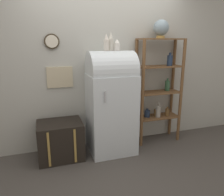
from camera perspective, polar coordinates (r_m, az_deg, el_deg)
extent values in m
plane|color=#4C4742|center=(3.33, 1.17, -15.23)|extent=(12.00, 12.00, 0.00)
cube|color=#B7B7AD|center=(3.45, -1.89, 9.47)|extent=(7.00, 0.05, 2.70)
cylinder|color=#382D1E|center=(3.27, -15.46, 14.06)|extent=(0.21, 0.03, 0.21)
cylinder|color=beige|center=(3.25, -15.45, 14.06)|extent=(0.17, 0.01, 0.17)
cube|color=#C6B793|center=(3.32, -13.43, 5.31)|extent=(0.37, 0.02, 0.31)
cube|color=silver|center=(3.31, -0.22, -4.12)|extent=(0.67, 0.60, 1.19)
cylinder|color=silver|center=(3.16, -0.23, 7.12)|extent=(0.66, 0.57, 0.57)
cylinder|color=#B7B7BC|center=(2.86, -1.80, 0.24)|extent=(0.02, 0.02, 0.15)
cube|color=black|center=(3.30, -13.30, -10.65)|extent=(0.63, 0.49, 0.54)
cube|color=#AD8942|center=(3.07, -16.16, -12.89)|extent=(0.03, 0.01, 0.49)
cube|color=#AD8942|center=(3.09, -9.60, -12.29)|extent=(0.03, 0.01, 0.49)
cylinder|color=brown|center=(3.41, 7.99, 0.75)|extent=(0.05, 0.05, 1.70)
cylinder|color=brown|center=(3.76, 17.62, 1.51)|extent=(0.05, 0.05, 1.70)
cylinder|color=brown|center=(3.64, 6.17, 1.71)|extent=(0.05, 0.05, 1.70)
cylinder|color=brown|center=(3.97, 15.43, 2.35)|extent=(0.05, 0.05, 1.70)
cube|color=brown|center=(3.80, 11.65, -4.79)|extent=(0.73, 0.30, 0.02)
cube|color=brown|center=(3.68, 11.98, 1.47)|extent=(0.73, 0.30, 0.02)
cube|color=brown|center=(3.61, 12.34, 8.05)|extent=(0.73, 0.30, 0.02)
cube|color=brown|center=(3.59, 12.72, 14.80)|extent=(0.73, 0.30, 0.02)
cylinder|color=#335B3D|center=(3.79, 14.25, 3.13)|extent=(0.08, 0.08, 0.17)
cylinder|color=#335B3D|center=(3.77, 14.35, 4.68)|extent=(0.03, 0.03, 0.04)
cylinder|color=brown|center=(3.84, 14.22, -3.61)|extent=(0.07, 0.07, 0.12)
cylinder|color=brown|center=(3.82, 14.30, -2.50)|extent=(0.03, 0.03, 0.03)
cylinder|color=#23334C|center=(3.72, 9.17, -4.04)|extent=(0.09, 0.09, 0.11)
cylinder|color=#23334C|center=(3.70, 9.21, -3.00)|extent=(0.04, 0.04, 0.03)
cylinder|color=brown|center=(3.77, 11.53, -3.83)|extent=(0.09, 0.09, 0.12)
cylinder|color=brown|center=(3.74, 11.59, -2.73)|extent=(0.04, 0.04, 0.03)
cylinder|color=#9E998E|center=(3.73, 11.96, -3.47)|extent=(0.08, 0.08, 0.19)
cylinder|color=#9E998E|center=(3.70, 12.06, -1.72)|extent=(0.03, 0.03, 0.05)
cylinder|color=#23334C|center=(3.66, 14.86, 9.44)|extent=(0.09, 0.09, 0.17)
cylinder|color=#23334C|center=(3.66, 14.97, 11.05)|extent=(0.03, 0.03, 0.04)
cylinder|color=#AD8942|center=(3.58, 12.57, 15.29)|extent=(0.13, 0.13, 0.04)
sphere|color=#7F939E|center=(3.59, 12.70, 17.51)|extent=(0.24, 0.24, 0.24)
cylinder|color=silver|center=(3.10, -1.49, 13.62)|extent=(0.07, 0.07, 0.15)
cone|color=silver|center=(3.10, -1.50, 15.75)|extent=(0.06, 0.06, 0.08)
cylinder|color=beige|center=(3.15, -0.24, 13.76)|extent=(0.08, 0.08, 0.16)
cone|color=beige|center=(3.15, -0.24, 16.06)|extent=(0.07, 0.07, 0.09)
cylinder|color=white|center=(3.16, 1.29, 13.22)|extent=(0.09, 0.09, 0.10)
cone|color=white|center=(3.16, 1.30, 14.67)|extent=(0.07, 0.07, 0.06)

